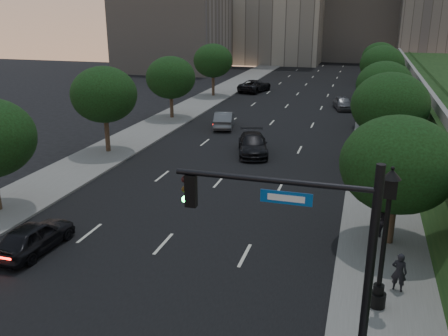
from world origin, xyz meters
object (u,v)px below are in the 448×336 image
(sedan_mid_left, at_px, (224,119))
(pedestrian_b, at_px, (383,219))
(sedan_far_left, at_px, (255,86))
(sedan_near_right, at_px, (253,144))
(sedan_near_left, at_px, (34,237))
(pedestrian_a, at_px, (399,272))
(pedestrian_c, at_px, (393,173))
(traffic_signal_mast, at_px, (327,276))
(sedan_far_right, at_px, (343,103))
(street_lamp, at_px, (384,246))

(sedan_mid_left, relative_size, pedestrian_b, 2.70)
(sedan_far_left, xyz_separation_m, sedan_near_right, (6.59, -29.32, -0.05))
(sedan_near_left, height_order, pedestrian_a, pedestrian_a)
(pedestrian_a, xyz_separation_m, pedestrian_c, (0.23, 12.11, 0.11))
(sedan_mid_left, relative_size, sedan_near_right, 0.90)
(pedestrian_b, bearing_deg, pedestrian_a, 107.09)
(traffic_signal_mast, bearing_deg, pedestrian_b, 79.37)
(sedan_mid_left, height_order, sedan_near_right, sedan_mid_left)
(sedan_near_left, relative_size, pedestrian_a, 2.68)
(sedan_near_left, xyz_separation_m, sedan_mid_left, (1.40, 25.99, 0.06))
(sedan_far_right, height_order, pedestrian_c, pedestrian_c)
(sedan_near_right, distance_m, pedestrian_c, 11.24)
(sedan_mid_left, bearing_deg, pedestrian_b, 112.72)
(pedestrian_a, bearing_deg, sedan_near_left, 17.32)
(traffic_signal_mast, height_order, pedestrian_b, traffic_signal_mast)
(traffic_signal_mast, xyz_separation_m, sedan_near_left, (-13.41, 4.67, -2.94))
(street_lamp, relative_size, sedan_near_right, 1.06)
(sedan_far_left, xyz_separation_m, pedestrian_a, (16.43, -46.40, 0.12))
(street_lamp, bearing_deg, pedestrian_c, 85.72)
(traffic_signal_mast, xyz_separation_m, street_lamp, (1.68, 4.40, -1.04))
(sedan_mid_left, bearing_deg, sedan_near_left, 74.88)
(traffic_signal_mast, height_order, pedestrian_c, traffic_signal_mast)
(street_lamp, relative_size, sedan_far_right, 1.30)
(street_lamp, distance_m, sedan_near_left, 15.22)
(traffic_signal_mast, bearing_deg, sedan_near_left, 160.82)
(pedestrian_b, bearing_deg, sedan_far_right, -72.34)
(sedan_far_left, distance_m, sedan_near_right, 30.05)
(sedan_near_right, bearing_deg, sedan_near_left, -124.09)
(sedan_mid_left, distance_m, sedan_far_right, 16.05)
(traffic_signal_mast, bearing_deg, pedestrian_c, 81.43)
(sedan_mid_left, height_order, sedan_far_right, sedan_mid_left)
(sedan_far_left, height_order, pedestrian_a, pedestrian_a)
(sedan_far_left, height_order, pedestrian_b, pedestrian_b)
(sedan_mid_left, height_order, sedan_far_left, sedan_far_left)
(sedan_near_left, xyz_separation_m, sedan_far_left, (-0.56, 47.49, 0.09))
(pedestrian_a, height_order, pedestrian_b, pedestrian_b)
(sedan_near_right, height_order, pedestrian_c, pedestrian_c)
(street_lamp, bearing_deg, sedan_near_right, 116.18)
(traffic_signal_mast, relative_size, sedan_mid_left, 1.47)
(sedan_near_right, bearing_deg, traffic_signal_mast, -87.81)
(sedan_near_left, bearing_deg, pedestrian_b, -156.49)
(sedan_far_left, distance_m, pedestrian_a, 49.23)
(sedan_far_left, relative_size, sedan_far_right, 1.37)
(sedan_far_right, xyz_separation_m, pedestrian_a, (4.13, -37.19, 0.21))
(traffic_signal_mast, bearing_deg, sedan_far_right, 92.23)
(street_lamp, relative_size, pedestrian_c, 3.08)
(sedan_far_right, bearing_deg, traffic_signal_mast, -101.95)
(sedan_near_right, relative_size, sedan_far_right, 1.23)
(sedan_near_left, bearing_deg, traffic_signal_mast, 163.56)
(traffic_signal_mast, distance_m, street_lamp, 4.82)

